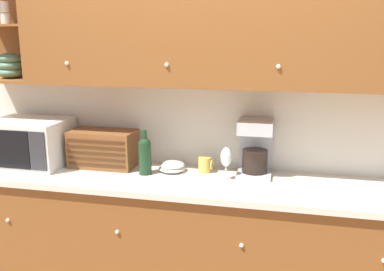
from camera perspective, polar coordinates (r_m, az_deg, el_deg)
name	(u,v)px	position (r m, az deg, el deg)	size (l,w,h in m)	color
wall_back	(200,111)	(3.03, 1.02, 3.34)	(5.50, 0.06, 2.60)	silver
counter_unit	(189,241)	(2.99, -0.40, -13.92)	(3.12, 0.63, 0.91)	brown
backsplash_panel	(198,125)	(3.02, 0.87, 1.41)	(3.10, 0.01, 0.59)	silver
upper_cabinets	(219,22)	(2.76, 3.65, 14.83)	(3.10, 0.37, 0.80)	brown
microwave	(30,142)	(3.28, -20.79, -0.86)	(0.53, 0.41, 0.33)	silver
bread_box	(103,149)	(3.10, -11.72, -1.71)	(0.46, 0.25, 0.26)	brown
wine_bottle	(145,154)	(2.88, -6.30, -2.48)	(0.09, 0.09, 0.31)	#19381E
bowl_stack_on_counter	(172,167)	(2.94, -2.68, -4.17)	(0.18, 0.18, 0.07)	silver
mug	(205,165)	(2.92, 1.76, -3.92)	(0.10, 0.09, 0.10)	gold
wine_glass	(226,158)	(2.74, 4.58, -3.01)	(0.07, 0.07, 0.22)	silver
coffee_maker	(256,147)	(2.87, 8.48, -1.53)	(0.22, 0.24, 0.38)	#B7B7BC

